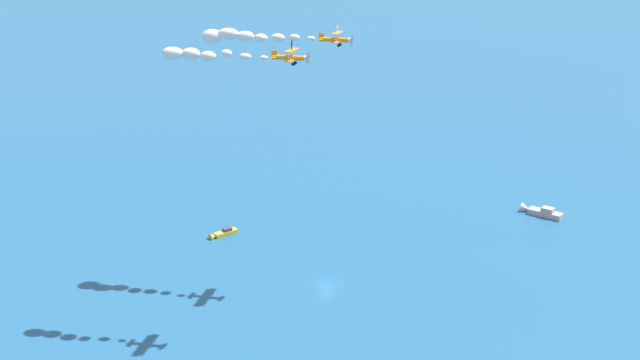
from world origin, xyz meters
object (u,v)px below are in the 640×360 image
object	(u,v)px
motorboat_offshore	(222,234)
biplane_lead	(337,39)
motorboat_inshore	(540,212)
biplane_wingman	(292,57)
wingwalker_lead	(337,28)
wingwalker_wingman	(292,45)

from	to	relation	value
motorboat_offshore	biplane_lead	world-z (taller)	biplane_lead
motorboat_offshore	biplane_lead	size ratio (longest dim) A/B	0.98
motorboat_inshore	biplane_lead	distance (m)	75.08
biplane_wingman	motorboat_offshore	bearing A→B (deg)	-164.37
motorboat_inshore	biplane_lead	xyz separation A→B (m)	(15.90, -55.02, 48.55)
motorboat_inshore	motorboat_offshore	distance (m)	77.29
biplane_lead	biplane_wingman	world-z (taller)	biplane_wingman
wingwalker_lead	biplane_wingman	distance (m)	20.11
motorboat_offshore	wingwalker_wingman	xyz separation A→B (m)	(35.77, 10.17, 51.62)
motorboat_inshore	biplane_wingman	bearing A→B (deg)	-64.77
wingwalker_wingman	motorboat_offshore	bearing A→B (deg)	-164.12
wingwalker_lead	wingwalker_wingman	bearing A→B (deg)	-37.56
motorboat_offshore	biplane_lead	distance (m)	57.30
motorboat_offshore	wingwalker_wingman	size ratio (longest dim) A/B	3.98
motorboat_inshore	wingwalker_wingman	size ratio (longest dim) A/B	5.26
biplane_lead	motorboat_inshore	bearing A→B (deg)	106.12
motorboat_inshore	wingwalker_wingman	bearing A→B (deg)	-64.89
motorboat_inshore	biplane_lead	size ratio (longest dim) A/B	1.29
motorboat_offshore	wingwalker_wingman	world-z (taller)	wingwalker_wingman
motorboat_offshore	wingwalker_lead	distance (m)	59.10
biplane_wingman	wingwalker_lead	bearing A→B (deg)	142.57
wingwalker_lead	motorboat_offshore	bearing A→B (deg)	-132.04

